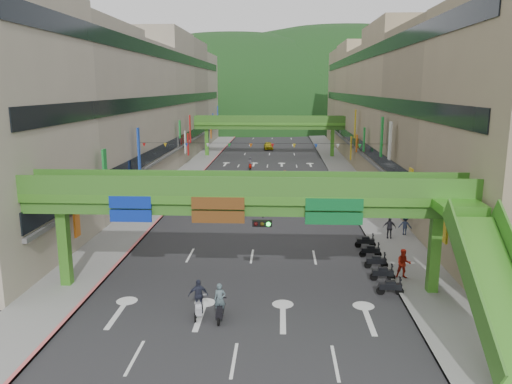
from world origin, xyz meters
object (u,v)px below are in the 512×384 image
Objects in this scene: scooter_rider_mid at (285,178)px; car_yellow at (268,146)px; overpass_near at (261,209)px; car_silver at (220,184)px; scooter_rider_near at (220,304)px; pedestrian_red at (403,266)px.

car_yellow is (-2.95, 37.63, -0.39)m from scooter_rider_mid.
scooter_rider_mid reaches higher than car_yellow.
car_silver is (-6.15, 30.40, -4.57)m from overpass_near.
car_yellow is (4.83, 39.27, 0.09)m from car_silver.
scooter_rider_near is 35.74m from scooter_rider_mid.
pedestrian_red is (8.87, 2.62, -4.26)m from overpass_near.
car_yellow reaches higher than car_silver.
scooter_rider_near is at bearing -74.96° from car_silver.
overpass_near is at bearing 60.20° from scooter_rider_near.
car_silver is 31.58m from pedestrian_red.
car_yellow is at bearing 89.45° from scooter_rider_near.
overpass_near is 14.84× the size of pedestrian_red.
car_silver is at bearing -168.12° from scooter_rider_mid.
car_silver is (-4.13, 33.92, -0.32)m from scooter_rider_near.
pedestrian_red reaches higher than car_yellow.
scooter_rider_mid is 37.75m from car_yellow.
scooter_rider_near is 34.17m from car_silver.
car_silver is (-7.78, -1.64, -0.48)m from scooter_rider_mid.
scooter_rider_mid is 7.97m from car_silver.
overpass_near is 13.73× the size of scooter_rider_near.
car_yellow is (-1.32, 69.67, -4.48)m from overpass_near.
overpass_near is at bearing -92.92° from scooter_rider_mid.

